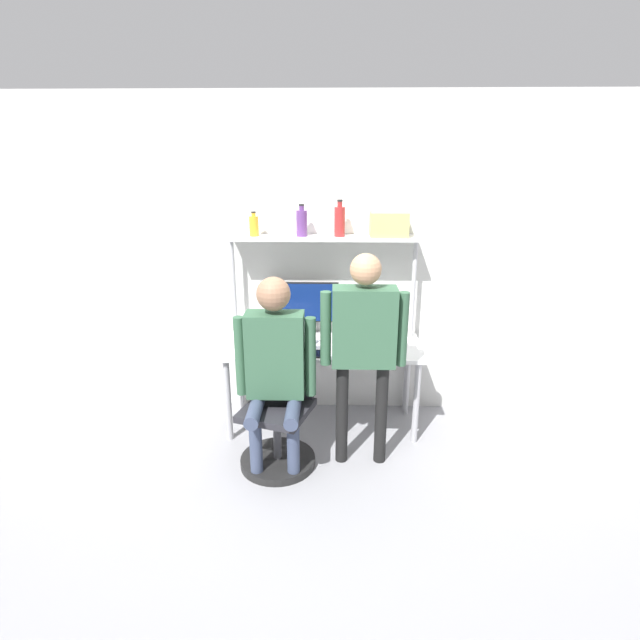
{
  "coord_description": "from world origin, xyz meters",
  "views": [
    {
      "loc": [
        0.08,
        -3.48,
        2.21
      ],
      "look_at": [
        -0.01,
        -0.06,
        1.08
      ],
      "focal_mm": 28.0,
      "sensor_mm": 36.0,
      "label": 1
    }
  ],
  "objects_px": {
    "monitor": "(302,305)",
    "storage_box": "(389,224)",
    "bottle_red": "(340,221)",
    "office_chair": "(279,428)",
    "person_standing": "(364,335)",
    "person_seated": "(275,360)",
    "laptop": "(291,343)",
    "cell_phone": "(318,354)",
    "bottle_purple": "(302,223)",
    "bottle_amber": "(254,226)"
  },
  "relations": [
    {
      "from": "monitor",
      "to": "storage_box",
      "type": "bearing_deg",
      "value": -0.91
    },
    {
      "from": "monitor",
      "to": "bottle_red",
      "type": "height_order",
      "value": "bottle_red"
    },
    {
      "from": "storage_box",
      "to": "bottle_red",
      "type": "bearing_deg",
      "value": 180.0
    },
    {
      "from": "office_chair",
      "to": "person_standing",
      "type": "height_order",
      "value": "person_standing"
    },
    {
      "from": "person_seated",
      "to": "bottle_red",
      "type": "distance_m",
      "value": 1.27
    },
    {
      "from": "laptop",
      "to": "monitor",
      "type": "bearing_deg",
      "value": 78.59
    },
    {
      "from": "cell_phone",
      "to": "bottle_purple",
      "type": "relative_size",
      "value": 0.59
    },
    {
      "from": "office_chair",
      "to": "bottle_amber",
      "type": "distance_m",
      "value": 1.6
    },
    {
      "from": "bottle_red",
      "to": "bottle_amber",
      "type": "relative_size",
      "value": 1.48
    },
    {
      "from": "cell_phone",
      "to": "bottle_amber",
      "type": "height_order",
      "value": "bottle_amber"
    },
    {
      "from": "cell_phone",
      "to": "bottle_purple",
      "type": "bearing_deg",
      "value": 109.43
    },
    {
      "from": "bottle_purple",
      "to": "person_seated",
      "type": "bearing_deg",
      "value": -100.31
    },
    {
      "from": "bottle_purple",
      "to": "cell_phone",
      "type": "bearing_deg",
      "value": -70.57
    },
    {
      "from": "bottle_red",
      "to": "bottle_purple",
      "type": "bearing_deg",
      "value": 180.0
    },
    {
      "from": "person_standing",
      "to": "storage_box",
      "type": "xyz_separation_m",
      "value": [
        0.22,
        0.74,
        0.67
      ]
    },
    {
      "from": "cell_phone",
      "to": "person_seated",
      "type": "relative_size",
      "value": 0.1
    },
    {
      "from": "cell_phone",
      "to": "bottle_purple",
      "type": "xyz_separation_m",
      "value": [
        -0.14,
        0.41,
        0.96
      ]
    },
    {
      "from": "person_standing",
      "to": "storage_box",
      "type": "bearing_deg",
      "value": 73.22
    },
    {
      "from": "person_standing",
      "to": "storage_box",
      "type": "height_order",
      "value": "storage_box"
    },
    {
      "from": "bottle_amber",
      "to": "storage_box",
      "type": "bearing_deg",
      "value": -0.0
    },
    {
      "from": "laptop",
      "to": "bottle_amber",
      "type": "xyz_separation_m",
      "value": [
        -0.31,
        0.33,
        0.88
      ]
    },
    {
      "from": "laptop",
      "to": "office_chair",
      "type": "height_order",
      "value": "laptop"
    },
    {
      "from": "monitor",
      "to": "bottle_amber",
      "type": "xyz_separation_m",
      "value": [
        -0.38,
        -0.01,
        0.67
      ]
    },
    {
      "from": "person_standing",
      "to": "laptop",
      "type": "bearing_deg",
      "value": 143.8
    },
    {
      "from": "office_chair",
      "to": "bottle_purple",
      "type": "relative_size",
      "value": 3.64
    },
    {
      "from": "person_standing",
      "to": "office_chair",
      "type": "bearing_deg",
      "value": -176.88
    },
    {
      "from": "person_standing",
      "to": "bottle_purple",
      "type": "height_order",
      "value": "bottle_purple"
    },
    {
      "from": "monitor",
      "to": "storage_box",
      "type": "height_order",
      "value": "storage_box"
    },
    {
      "from": "bottle_amber",
      "to": "laptop",
      "type": "bearing_deg",
      "value": -47.33
    },
    {
      "from": "monitor",
      "to": "office_chair",
      "type": "relative_size",
      "value": 0.67
    },
    {
      "from": "laptop",
      "to": "bottle_red",
      "type": "distance_m",
      "value": 1.05
    },
    {
      "from": "office_chair",
      "to": "storage_box",
      "type": "height_order",
      "value": "storage_box"
    },
    {
      "from": "monitor",
      "to": "laptop",
      "type": "height_order",
      "value": "monitor"
    },
    {
      "from": "laptop",
      "to": "person_standing",
      "type": "xyz_separation_m",
      "value": [
        0.55,
        -0.4,
        0.22
      ]
    },
    {
      "from": "person_seated",
      "to": "monitor",
      "type": "bearing_deg",
      "value": 80.45
    },
    {
      "from": "storage_box",
      "to": "bottle_purple",
      "type": "bearing_deg",
      "value": 180.0
    },
    {
      "from": "person_standing",
      "to": "bottle_amber",
      "type": "height_order",
      "value": "bottle_amber"
    },
    {
      "from": "cell_phone",
      "to": "bottle_amber",
      "type": "relative_size",
      "value": 0.77
    },
    {
      "from": "bottle_amber",
      "to": "person_seated",
      "type": "bearing_deg",
      "value": -73.72
    },
    {
      "from": "monitor",
      "to": "person_seated",
      "type": "relative_size",
      "value": 0.43
    },
    {
      "from": "person_seated",
      "to": "person_standing",
      "type": "relative_size",
      "value": 0.9
    },
    {
      "from": "person_seated",
      "to": "bottle_amber",
      "type": "xyz_separation_m",
      "value": [
        -0.24,
        0.81,
        0.82
      ]
    },
    {
      "from": "person_seated",
      "to": "laptop",
      "type": "bearing_deg",
      "value": 81.8
    },
    {
      "from": "bottle_red",
      "to": "monitor",
      "type": "bearing_deg",
      "value": 177.95
    },
    {
      "from": "office_chair",
      "to": "person_standing",
      "type": "xyz_separation_m",
      "value": [
        0.61,
        0.03,
        0.73
      ]
    },
    {
      "from": "bottle_red",
      "to": "storage_box",
      "type": "height_order",
      "value": "bottle_red"
    },
    {
      "from": "office_chair",
      "to": "monitor",
      "type": "bearing_deg",
      "value": 80.85
    },
    {
      "from": "person_standing",
      "to": "storage_box",
      "type": "relative_size",
      "value": 5.36
    },
    {
      "from": "laptop",
      "to": "person_standing",
      "type": "relative_size",
      "value": 0.18
    },
    {
      "from": "cell_phone",
      "to": "storage_box",
      "type": "distance_m",
      "value": 1.17
    }
  ]
}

